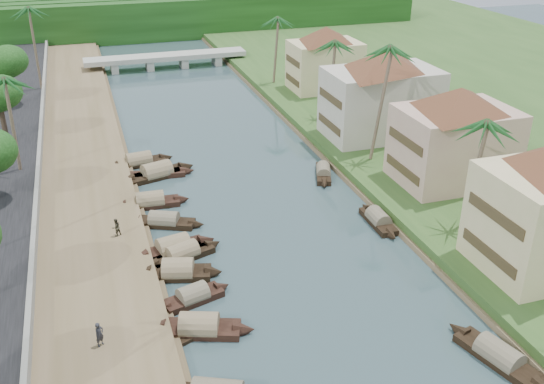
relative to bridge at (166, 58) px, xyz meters
name	(u,v)px	position (x,y,z in m)	size (l,w,h in m)	color
ground	(318,304)	(0.00, -72.00, -1.72)	(220.00, 220.00, 0.00)	#31464A
left_bank	(85,210)	(-16.00, -52.00, -1.32)	(10.00, 180.00, 0.80)	brown
right_bank	(410,164)	(19.00, -52.00, -1.12)	(16.00, 180.00, 1.20)	#2C4E1F
retaining_wall	(36,208)	(-20.20, -52.00, -0.37)	(0.40, 180.00, 1.10)	slate
treeline	(145,17)	(0.00, 28.00, 2.28)	(120.00, 14.00, 8.00)	black
bridge	(166,58)	(0.00, 0.00, 0.00)	(28.00, 4.00, 2.40)	#A0A096
building_mid	(455,134)	(19.99, -58.00, 4.41)	(14.11, 14.11, 9.70)	#C8A68D
building_far	(381,93)	(18.99, -44.00, 4.66)	(15.59, 15.59, 10.20)	beige
building_distant	(325,58)	(19.99, -24.00, 4.16)	(12.62, 12.62, 9.20)	beige
sampan_4	(199,328)	(-9.08, -72.57, -1.31)	(8.09, 4.29, 2.26)	black
sampan_5	(178,272)	(-9.28, -65.21, -1.30)	(7.48, 3.72, 2.31)	black
sampan_6	(193,297)	(-8.80, -68.89, -1.31)	(6.59, 3.23, 1.96)	black
sampan_7	(182,255)	(-8.50, -62.74, -1.31)	(7.74, 3.94, 2.06)	black
sampan_8	(174,249)	(-9.05, -61.64, -1.30)	(8.06, 3.41, 2.41)	black
sampan_9	(164,222)	(-9.08, -56.56, -1.31)	(7.67, 4.61, 2.00)	black
sampan_10	(150,202)	(-9.78, -52.25, -1.31)	(7.94, 2.14, 2.18)	black
sampan_11	(157,173)	(-8.18, -45.61, -1.30)	(9.18, 4.37, 2.53)	black
sampan_12	(156,173)	(-8.26, -45.51, -1.31)	(8.59, 2.17, 2.04)	black
sampan_13	(139,162)	(-9.65, -41.79, -1.31)	(8.22, 2.77, 2.21)	black
sampan_14	(499,357)	(8.92, -81.45, -1.31)	(3.85, 8.70, 2.10)	black
sampan_15	(378,220)	(9.85, -62.34, -1.31)	(1.73, 7.16, 1.95)	black
sampan_16	(323,173)	(9.04, -50.85, -1.32)	(3.70, 7.23, 1.82)	black
canoe_1	(187,340)	(-10.11, -73.20, -1.62)	(4.22, 2.19, 0.69)	black
canoe_2	(152,207)	(-9.69, -52.68, -1.62)	(4.78, 1.64, 0.69)	black
palm_1	(480,126)	(16.00, -66.74, 8.77)	(3.20, 3.20, 11.06)	brown
palm_2	(382,51)	(15.00, -50.68, 11.40)	(3.20, 3.20, 13.78)	brown
palm_3	(333,44)	(16.00, -35.96, 8.96)	(3.20, 3.20, 11.26)	brown
palm_6	(3,81)	(-22.00, -42.34, 9.19)	(3.20, 3.20, 11.30)	brown
palm_7	(275,20)	(14.00, -18.42, 8.98)	(3.20, 3.20, 11.28)	brown
palm_8	(28,10)	(-20.50, -11.48, 11.03)	(3.20, 3.20, 13.21)	brown
tree_5	(6,63)	(-24.00, -18.24, 5.42)	(5.09, 5.09, 7.93)	#4A382A
tree_6	(414,85)	(24.00, -42.86, 4.91)	(4.68, 4.68, 7.46)	#4A382A
person_near	(99,334)	(-15.69, -72.83, -0.03)	(0.65, 0.43, 1.78)	#24252B
person_far	(116,227)	(-13.46, -58.49, -0.11)	(0.78, 0.61, 1.61)	#343124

